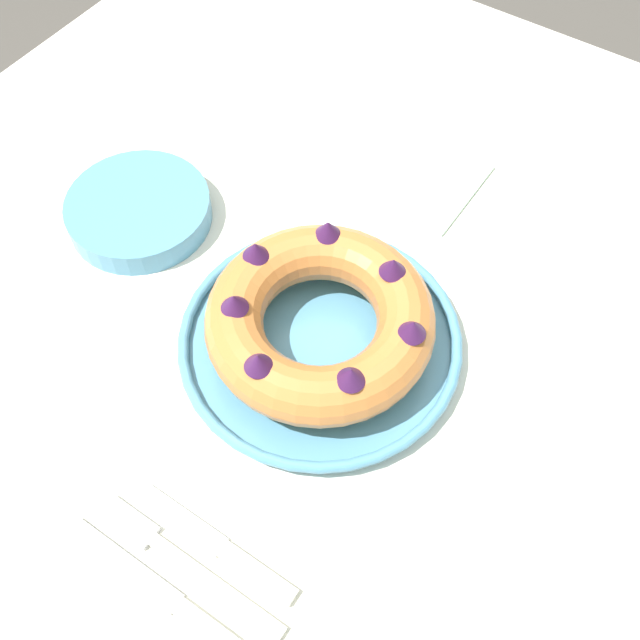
% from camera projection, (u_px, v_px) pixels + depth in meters
% --- Properties ---
extents(ground_plane, '(8.00, 8.00, 0.00)m').
position_uv_depth(ground_plane, '(329.00, 538.00, 1.42)').
color(ground_plane, '#4C4742').
extents(dining_table, '(1.27, 1.28, 0.72)m').
position_uv_depth(dining_table, '(335.00, 370.00, 0.89)').
color(dining_table, silver).
rests_on(dining_table, ground_plane).
extents(serving_dish, '(0.31, 0.31, 0.02)m').
position_uv_depth(serving_dish, '(320.00, 341.00, 0.81)').
color(serving_dish, '#518EB2').
rests_on(serving_dish, dining_table).
extents(bundt_cake, '(0.24, 0.24, 0.08)m').
position_uv_depth(bundt_cake, '(320.00, 319.00, 0.77)').
color(bundt_cake, '#C67538').
rests_on(bundt_cake, serving_dish).
extents(fork, '(0.02, 0.21, 0.01)m').
position_uv_depth(fork, '(177.00, 557.00, 0.69)').
color(fork, white).
rests_on(fork, dining_table).
extents(serving_knife, '(0.02, 0.23, 0.01)m').
position_uv_depth(serving_knife, '(181.00, 608.00, 0.66)').
color(serving_knife, white).
rests_on(serving_knife, dining_table).
extents(cake_knife, '(0.02, 0.18, 0.01)m').
position_uv_depth(cake_knife, '(225.00, 550.00, 0.69)').
color(cake_knife, white).
rests_on(cake_knife, dining_table).
extents(side_bowl, '(0.17, 0.17, 0.03)m').
position_uv_depth(side_bowl, '(139.00, 211.00, 0.90)').
color(side_bowl, '#518EB2').
rests_on(side_bowl, dining_table).
extents(napkin, '(0.14, 0.10, 0.00)m').
position_uv_depth(napkin, '(435.00, 185.00, 0.95)').
color(napkin, '#B2D1B7').
rests_on(napkin, dining_table).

